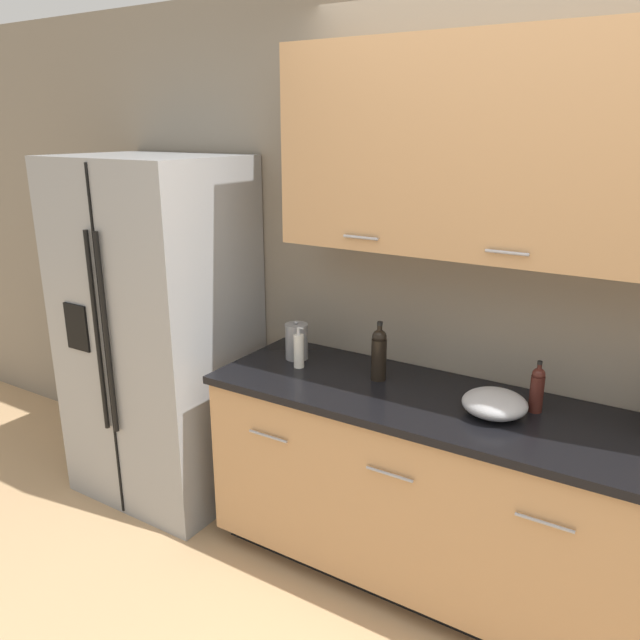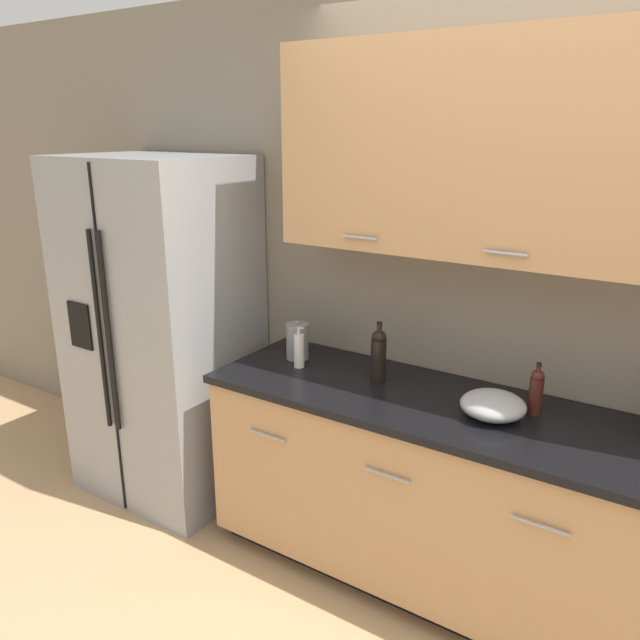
# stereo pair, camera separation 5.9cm
# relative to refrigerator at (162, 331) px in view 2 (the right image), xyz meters

# --- Properties ---
(wall_back) EXTENTS (10.00, 0.39, 2.60)m
(wall_back) POSITION_rel_refrigerator_xyz_m (1.97, 0.33, 0.55)
(wall_back) COLOR gray
(wall_back) RESTS_ON ground_plane
(counter_unit) EXTENTS (2.47, 0.64, 0.90)m
(counter_unit) POSITION_rel_refrigerator_xyz_m (1.81, 0.04, -0.47)
(counter_unit) COLOR black
(counter_unit) RESTS_ON ground_plane
(refrigerator) EXTENTS (0.90, 0.73, 1.85)m
(refrigerator) POSITION_rel_refrigerator_xyz_m (0.00, 0.00, 0.00)
(refrigerator) COLOR gray
(refrigerator) RESTS_ON ground_plane
(wine_bottle) EXTENTS (0.07, 0.07, 0.27)m
(wine_bottle) POSITION_rel_refrigerator_xyz_m (1.26, 0.10, 0.10)
(wine_bottle) COLOR black
(wine_bottle) RESTS_ON counter_unit
(soap_dispenser) EXTENTS (0.05, 0.05, 0.20)m
(soap_dispenser) POSITION_rel_refrigerator_xyz_m (0.88, 0.04, 0.06)
(soap_dispenser) COLOR silver
(soap_dispenser) RESTS_ON counter_unit
(oil_bottle) EXTENTS (0.05, 0.05, 0.21)m
(oil_bottle) POSITION_rel_refrigerator_xyz_m (1.94, 0.14, 0.07)
(oil_bottle) COLOR #3D1914
(oil_bottle) RESTS_ON counter_unit
(steel_canister) EXTENTS (0.11, 0.11, 0.19)m
(steel_canister) POSITION_rel_refrigerator_xyz_m (0.81, 0.13, 0.06)
(steel_canister) COLOR gray
(steel_canister) RESTS_ON counter_unit
(mixing_bowl) EXTENTS (0.25, 0.25, 0.10)m
(mixing_bowl) POSITION_rel_refrigerator_xyz_m (1.81, 0.02, 0.02)
(mixing_bowl) COLOR #A3A3A5
(mixing_bowl) RESTS_ON counter_unit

